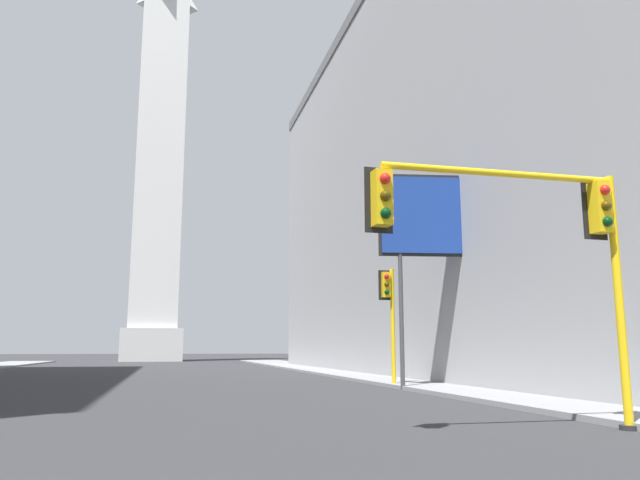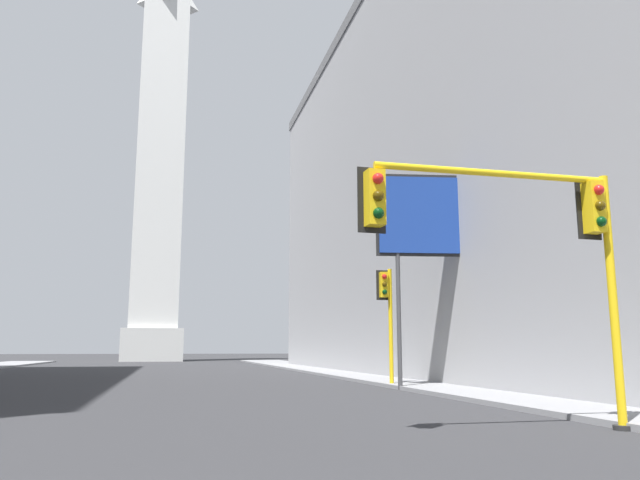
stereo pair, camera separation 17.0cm
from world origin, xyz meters
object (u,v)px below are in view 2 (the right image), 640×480
traffic_light_mid_right (387,308)px  obelisk (161,159)px  traffic_light_near_right (527,229)px  billboard_sign (439,221)px

traffic_light_mid_right → obelisk: bearing=100.8°
traffic_light_near_right → traffic_light_mid_right: bearing=81.6°
traffic_light_mid_right → traffic_light_near_right: bearing=-98.4°
billboard_sign → traffic_light_near_right: bearing=-106.6°
billboard_sign → traffic_light_mid_right: bearing=125.9°
obelisk → traffic_light_near_right: size_ratio=9.99×
traffic_light_near_right → billboard_sign: 13.36m
traffic_light_near_right → traffic_light_mid_right: 14.85m
traffic_light_near_right → obelisk: bearing=97.1°
obelisk → billboard_sign: bearing=-78.1°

